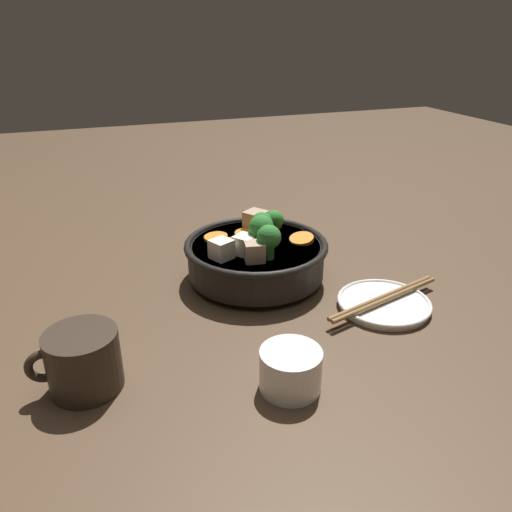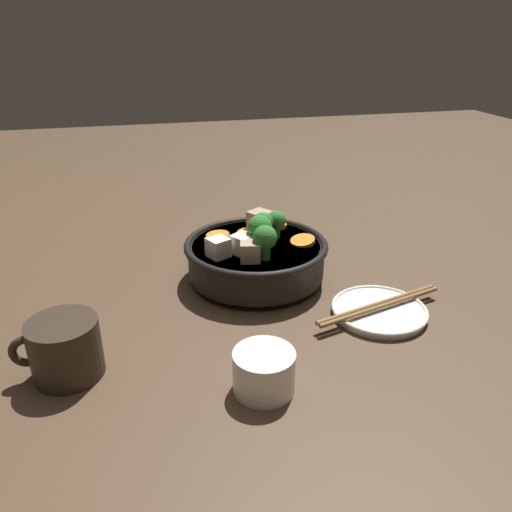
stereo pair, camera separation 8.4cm
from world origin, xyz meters
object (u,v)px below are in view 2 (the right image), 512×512
object	(u,v)px
stirfry_bowl	(256,254)
tea_cup	(264,371)
side_saucer	(379,311)
dark_mug	(64,349)
chopsticks_pair	(380,305)

from	to	relation	value
stirfry_bowl	tea_cup	size ratio (longest dim) A/B	3.22
side_saucer	tea_cup	size ratio (longest dim) A/B	1.92
side_saucer	tea_cup	distance (m)	0.24
side_saucer	dark_mug	bearing A→B (deg)	4.47
stirfry_bowl	dark_mug	size ratio (longest dim) A/B	2.23
tea_cup	chopsticks_pair	world-z (taller)	tea_cup
side_saucer	tea_cup	world-z (taller)	tea_cup
dark_mug	chopsticks_pair	distance (m)	0.44
side_saucer	chopsticks_pair	distance (m)	0.01
tea_cup	side_saucer	bearing A→B (deg)	-150.22
side_saucer	tea_cup	bearing A→B (deg)	29.78
side_saucer	dark_mug	world-z (taller)	dark_mug
dark_mug	chopsticks_pair	size ratio (longest dim) A/B	0.49
stirfry_bowl	tea_cup	bearing A→B (deg)	77.91
tea_cup	dark_mug	world-z (taller)	dark_mug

